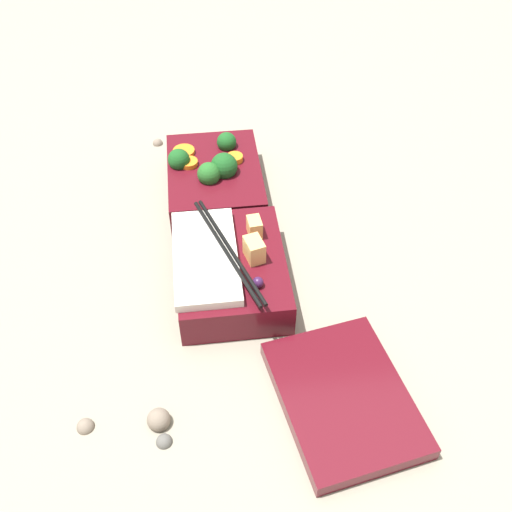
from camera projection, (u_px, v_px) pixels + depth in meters
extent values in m
plane|color=gray|center=(225.00, 231.00, 0.85)|extent=(3.00, 3.00, 0.00)
cube|color=#510F19|center=(215.00, 181.00, 0.89)|extent=(0.18, 0.14, 0.05)
sphere|color=#236023|center=(209.00, 174.00, 0.85)|extent=(0.03, 0.03, 0.03)
sphere|color=#19511E|center=(224.00, 166.00, 0.86)|extent=(0.04, 0.04, 0.04)
sphere|color=#19511E|center=(227.00, 142.00, 0.91)|extent=(0.03, 0.03, 0.03)
sphere|color=#19511E|center=(179.00, 160.00, 0.88)|extent=(0.03, 0.03, 0.03)
cylinder|color=orange|center=(235.00, 158.00, 0.89)|extent=(0.03, 0.03, 0.01)
cylinder|color=orange|center=(189.00, 163.00, 0.88)|extent=(0.04, 0.04, 0.01)
cylinder|color=orange|center=(184.00, 151.00, 0.90)|extent=(0.04, 0.04, 0.01)
cube|color=#510F19|center=(229.00, 272.00, 0.76)|extent=(0.18, 0.14, 0.05)
cube|color=silver|center=(205.00, 257.00, 0.74)|extent=(0.16, 0.08, 0.01)
cube|color=#EAB266|center=(254.00, 227.00, 0.77)|extent=(0.03, 0.02, 0.02)
cube|color=#EAB266|center=(254.00, 249.00, 0.74)|extent=(0.03, 0.03, 0.03)
sphere|color=#381942|center=(258.00, 282.00, 0.71)|extent=(0.01, 0.01, 0.01)
cylinder|color=black|center=(226.00, 251.00, 0.74)|extent=(0.19, 0.07, 0.01)
cylinder|color=black|center=(231.00, 249.00, 0.74)|extent=(0.19, 0.07, 0.01)
cube|color=#510F19|center=(344.00, 398.00, 0.65)|extent=(0.20, 0.16, 0.02)
sphere|color=#595651|center=(164.00, 440.00, 0.62)|extent=(0.02, 0.02, 0.02)
sphere|color=#7A6B5B|center=(159.00, 420.00, 0.64)|extent=(0.03, 0.03, 0.03)
sphere|color=#7A6B5B|center=(85.00, 425.00, 0.64)|extent=(0.02, 0.02, 0.02)
sphere|color=#7A6B5B|center=(158.00, 142.00, 1.00)|extent=(0.02, 0.02, 0.02)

